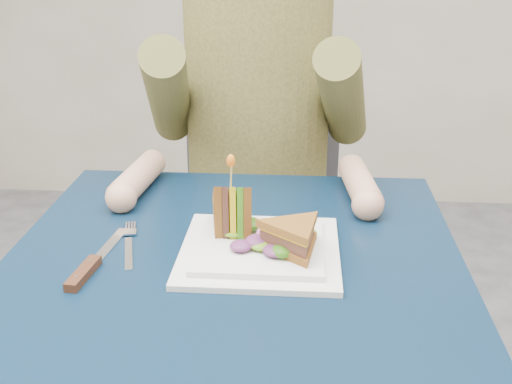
# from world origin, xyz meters

# --- Properties ---
(table) EXTENTS (0.75, 0.75, 0.73)m
(table) POSITION_xyz_m (0.00, 0.00, 0.65)
(table) COLOR black
(table) RESTS_ON ground
(chair) EXTENTS (0.42, 0.40, 0.93)m
(chair) POSITION_xyz_m (0.00, 0.65, 0.54)
(chair) COLOR #47474C
(chair) RESTS_ON ground
(diner) EXTENTS (0.54, 0.59, 0.74)m
(diner) POSITION_xyz_m (-0.00, 0.54, 0.91)
(diner) COLOR brown
(diner) RESTS_ON chair
(plate) EXTENTS (0.26, 0.26, 0.02)m
(plate) POSITION_xyz_m (0.04, 0.00, 0.74)
(plate) COLOR white
(plate) RESTS_ON table
(sandwich_flat) EXTENTS (0.17, 0.17, 0.05)m
(sandwich_flat) POSITION_xyz_m (0.10, -0.02, 0.78)
(sandwich_flat) COLOR brown
(sandwich_flat) RESTS_ON plate
(sandwich_upright) EXTENTS (0.09, 0.14, 0.14)m
(sandwich_upright) POSITION_xyz_m (-0.01, 0.05, 0.78)
(sandwich_upright) COLOR brown
(sandwich_upright) RESTS_ON plate
(fork) EXTENTS (0.06, 0.18, 0.01)m
(fork) POSITION_xyz_m (-0.18, 0.01, 0.73)
(fork) COLOR silver
(fork) RESTS_ON table
(knife) EXTENTS (0.04, 0.22, 0.02)m
(knife) POSITION_xyz_m (-0.22, -0.07, 0.74)
(knife) COLOR silver
(knife) RESTS_ON table
(toothpick) EXTENTS (0.01, 0.01, 0.06)m
(toothpick) POSITION_xyz_m (-0.01, 0.05, 0.85)
(toothpick) COLOR tan
(toothpick) RESTS_ON sandwich_upright
(toothpick_frill) EXTENTS (0.01, 0.01, 0.02)m
(toothpick_frill) POSITION_xyz_m (-0.01, 0.05, 0.88)
(toothpick_frill) COLOR orange
(toothpick_frill) RESTS_ON sandwich_upright
(lettuce_spill) EXTENTS (0.15, 0.13, 0.02)m
(lettuce_spill) POSITION_xyz_m (0.05, 0.01, 0.76)
(lettuce_spill) COLOR #337A14
(lettuce_spill) RESTS_ON plate
(onion_ring) EXTENTS (0.04, 0.04, 0.02)m
(onion_ring) POSITION_xyz_m (0.06, 0.01, 0.77)
(onion_ring) COLOR #9E4C7A
(onion_ring) RESTS_ON plate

